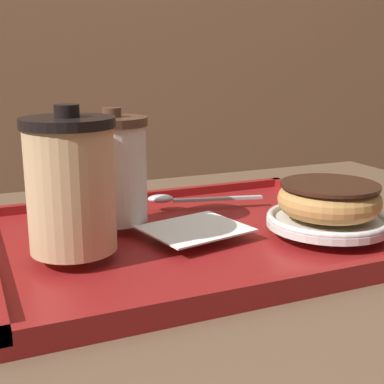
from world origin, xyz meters
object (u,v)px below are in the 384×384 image
Objects in this scene: coffee_cup_front at (71,184)px; spoon at (179,199)px; coffee_cup_rear at (114,169)px; donut_chocolate_glazed at (329,199)px.

coffee_cup_front is 0.22m from spoon.
coffee_cup_front is 0.93× the size of spoon.
coffee_cup_front reaches higher than coffee_cup_rear.
coffee_cup_front is 0.29m from donut_chocolate_glazed.
spoon is at bearing 124.97° from donut_chocolate_glazed.
spoon is (-0.12, 0.17, -0.03)m from donut_chocolate_glazed.
donut_chocolate_glazed is at bearing -28.80° from coffee_cup_rear.
coffee_cup_rear reaches higher than donut_chocolate_glazed.
coffee_cup_front reaches higher than donut_chocolate_glazed.
donut_chocolate_glazed is 0.75× the size of spoon.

